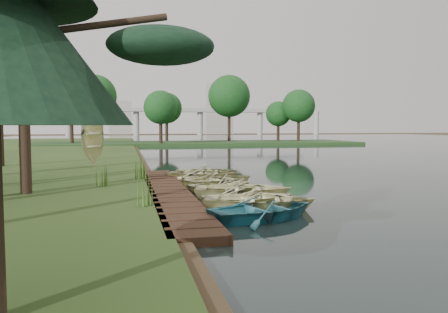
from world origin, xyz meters
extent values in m
plane|color=#3D2F1D|center=(0.00, 0.00, 0.00)|extent=(300.00, 300.00, 0.00)
cube|color=#342014|center=(-1.60, 0.00, 0.15)|extent=(1.60, 16.00, 0.30)
cube|color=#23411C|center=(8.00, 50.00, 0.23)|extent=(50.00, 14.00, 0.45)
cylinder|color=black|center=(-15.33, 50.00, 2.85)|extent=(0.50, 0.50, 4.80)
sphere|color=#18491A|center=(-15.33, 50.00, 6.45)|extent=(5.60, 5.60, 5.60)
cylinder|color=black|center=(-8.67, 50.00, 2.85)|extent=(0.50, 0.50, 4.80)
sphere|color=#18491A|center=(-8.67, 50.00, 6.45)|extent=(5.60, 5.60, 5.60)
cylinder|color=black|center=(-2.00, 50.00, 2.85)|extent=(0.50, 0.50, 4.80)
sphere|color=#18491A|center=(-2.00, 50.00, 6.45)|extent=(5.60, 5.60, 5.60)
cylinder|color=black|center=(4.67, 50.00, 2.85)|extent=(0.50, 0.50, 4.80)
sphere|color=#18491A|center=(4.67, 50.00, 6.45)|extent=(5.60, 5.60, 5.60)
cylinder|color=black|center=(11.33, 50.00, 2.85)|extent=(0.50, 0.50, 4.80)
sphere|color=#18491A|center=(11.33, 50.00, 6.45)|extent=(5.60, 5.60, 5.60)
cylinder|color=black|center=(18.00, 50.00, 2.85)|extent=(0.50, 0.50, 4.80)
sphere|color=#18491A|center=(18.00, 50.00, 6.45)|extent=(5.60, 5.60, 5.60)
cylinder|color=black|center=(24.67, 50.00, 2.85)|extent=(0.50, 0.50, 4.80)
sphere|color=#18491A|center=(24.67, 50.00, 6.45)|extent=(5.60, 5.60, 5.60)
cube|color=#A5A5A0|center=(10.00, 120.00, 8.00)|extent=(90.00, 4.00, 1.20)
cylinder|color=#A5A5A0|center=(-20.00, 120.00, 4.00)|extent=(1.80, 1.80, 8.00)
cylinder|color=#A5A5A0|center=(0.00, 120.00, 4.00)|extent=(1.80, 1.80, 8.00)
cylinder|color=#A5A5A0|center=(20.00, 120.00, 4.00)|extent=(1.80, 1.80, 8.00)
cylinder|color=#A5A5A0|center=(40.00, 120.00, 4.00)|extent=(1.80, 1.80, 8.00)
cylinder|color=#A5A5A0|center=(60.00, 120.00, 4.00)|extent=(1.80, 1.80, 8.00)
cube|color=#A5A5A0|center=(30.00, 140.00, 9.00)|extent=(10.00, 8.00, 18.00)
cube|color=#A5A5A0|center=(-5.00, 145.00, 6.00)|extent=(8.00, 8.00, 12.00)
imported|color=teal|center=(0.89, -5.25, 0.42)|extent=(4.13, 3.41, 0.74)
imported|color=beige|center=(1.17, -3.79, 0.45)|extent=(4.48, 3.75, 0.80)
imported|color=beige|center=(1.03, -2.96, 0.40)|extent=(3.52, 2.59, 0.71)
imported|color=beige|center=(1.28, -1.23, 0.46)|extent=(4.46, 3.62, 0.81)
imported|color=beige|center=(1.24, -0.02, 0.37)|extent=(3.15, 2.28, 0.64)
imported|color=beige|center=(0.87, 0.86, 0.37)|extent=(3.60, 3.03, 0.64)
imported|color=beige|center=(1.14, 2.31, 0.43)|extent=(4.45, 3.88, 0.77)
imported|color=beige|center=(1.01, 3.55, 0.37)|extent=(3.32, 2.52, 0.64)
imported|color=beige|center=(0.74, 4.83, 0.45)|extent=(4.60, 3.96, 0.80)
imported|color=beige|center=(1.19, 6.43, 0.42)|extent=(4.03, 3.27, 0.73)
imported|color=beige|center=(-5.39, 11.47, 0.70)|extent=(4.69, 4.58, 0.79)
cylinder|color=black|center=(-7.14, 0.15, 5.08)|extent=(0.43, 0.43, 9.55)
cylinder|color=black|center=(-7.77, 3.04, 5.16)|extent=(0.43, 0.43, 9.73)
cone|color=#3F661E|center=(-2.69, -3.61, 0.82)|extent=(0.60, 0.60, 1.05)
cone|color=#3F661E|center=(-2.60, 4.07, 0.81)|extent=(0.60, 0.60, 1.03)
cone|color=#3F661E|center=(-4.38, 1.86, 0.78)|extent=(0.60, 0.60, 0.96)
cone|color=#3F661E|center=(-2.60, 4.92, 0.85)|extent=(0.60, 0.60, 1.10)
camera|label=1|loc=(-3.31, -18.08, 2.95)|focal=35.00mm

